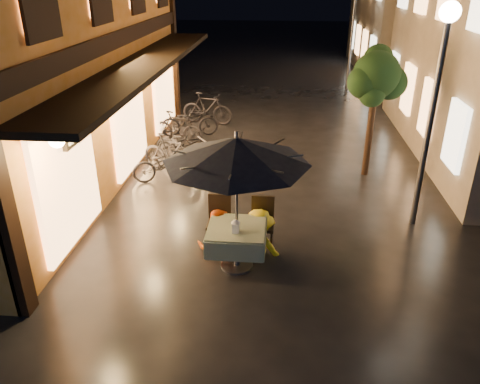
# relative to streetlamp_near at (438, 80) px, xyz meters

# --- Properties ---
(ground) EXTENTS (90.00, 90.00, 0.00)m
(ground) POSITION_rel_streetlamp_near_xyz_m (-3.00, -2.00, -2.92)
(ground) COLOR black
(ground) RESTS_ON ground
(west_building) EXTENTS (5.90, 11.40, 7.40)m
(west_building) POSITION_rel_streetlamp_near_xyz_m (-8.72, 2.00, 0.79)
(west_building) COLOR orange
(west_building) RESTS_ON ground
(street_tree) EXTENTS (1.43, 1.20, 3.15)m
(street_tree) POSITION_rel_streetlamp_near_xyz_m (-0.59, 2.51, -0.50)
(street_tree) COLOR black
(street_tree) RESTS_ON ground
(streetlamp_near) EXTENTS (0.36, 0.36, 4.23)m
(streetlamp_near) POSITION_rel_streetlamp_near_xyz_m (0.00, 0.00, 0.00)
(streetlamp_near) COLOR #59595E
(streetlamp_near) RESTS_ON ground
(streetlamp_far) EXTENTS (0.36, 0.36, 4.23)m
(streetlamp_far) POSITION_rel_streetlamp_near_xyz_m (0.00, 12.00, 0.00)
(streetlamp_far) COLOR #59595E
(streetlamp_far) RESTS_ON ground
(cafe_table) EXTENTS (0.99, 0.99, 0.78)m
(cafe_table) POSITION_rel_streetlamp_near_xyz_m (-3.43, -1.88, -2.33)
(cafe_table) COLOR #59595E
(cafe_table) RESTS_ON ground
(patio_umbrella) EXTENTS (2.38, 2.38, 2.46)m
(patio_umbrella) POSITION_rel_streetlamp_near_xyz_m (-3.43, -1.88, -0.77)
(patio_umbrella) COLOR #59595E
(patio_umbrella) RESTS_ON ground
(cafe_chair_left) EXTENTS (0.42, 0.42, 0.97)m
(cafe_chair_left) POSITION_rel_streetlamp_near_xyz_m (-3.83, -1.14, -2.38)
(cafe_chair_left) COLOR black
(cafe_chair_left) RESTS_ON ground
(cafe_chair_right) EXTENTS (0.42, 0.42, 0.97)m
(cafe_chair_right) POSITION_rel_streetlamp_near_xyz_m (-3.03, -1.14, -2.38)
(cafe_chair_right) COLOR black
(cafe_chair_right) RESTS_ON ground
(table_lantern) EXTENTS (0.16, 0.16, 0.25)m
(table_lantern) POSITION_rel_streetlamp_near_xyz_m (-3.43, -2.06, -2.00)
(table_lantern) COLOR white
(table_lantern) RESTS_ON cafe_table
(person_orange) EXTENTS (0.84, 0.68, 1.60)m
(person_orange) POSITION_rel_streetlamp_near_xyz_m (-3.84, -1.38, -2.12)
(person_orange) COLOR #E2590C
(person_orange) RESTS_ON ground
(person_yellow) EXTENTS (1.13, 0.79, 1.60)m
(person_yellow) POSITION_rel_streetlamp_near_xyz_m (-3.09, -1.34, -2.12)
(person_yellow) COLOR yellow
(person_yellow) RESTS_ON ground
(bicycle_0) EXTENTS (1.72, 1.19, 0.86)m
(bicycle_0) POSITION_rel_streetlamp_near_xyz_m (-5.52, 1.68, -2.49)
(bicycle_0) COLOR black
(bicycle_0) RESTS_ON ground
(bicycle_1) EXTENTS (1.71, 1.01, 0.99)m
(bicycle_1) POSITION_rel_streetlamp_near_xyz_m (-5.50, 2.22, -2.42)
(bicycle_1) COLOR black
(bicycle_1) RESTS_ON ground
(bicycle_2) EXTENTS (1.86, 1.01, 0.93)m
(bicycle_2) POSITION_rel_streetlamp_near_xyz_m (-5.30, 3.01, -2.45)
(bicycle_2) COLOR black
(bicycle_2) RESTS_ON ground
(bicycle_3) EXTENTS (1.67, 0.93, 0.97)m
(bicycle_3) POSITION_rel_streetlamp_near_xyz_m (-5.80, 4.38, -2.43)
(bicycle_3) COLOR black
(bicycle_3) RESTS_ON ground
(bicycle_4) EXTENTS (1.86, 1.00, 0.93)m
(bicycle_4) POSITION_rel_streetlamp_near_xyz_m (-5.60, 5.10, -2.45)
(bicycle_4) COLOR black
(bicycle_4) RESTS_ON ground
(bicycle_5) EXTENTS (1.83, 0.90, 1.06)m
(bicycle_5) POSITION_rel_streetlamp_near_xyz_m (-5.24, 6.41, -2.39)
(bicycle_5) COLOR black
(bicycle_5) RESTS_ON ground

